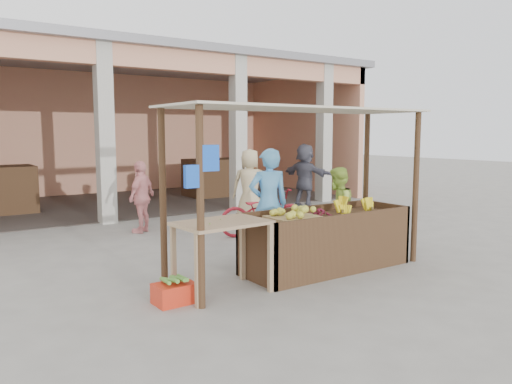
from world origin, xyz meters
TOP-DOWN VIEW (x-y plane):
  - ground at (0.00, 0.00)m, footprint 60.00×60.00m
  - market_building at (0.05, 8.93)m, footprint 14.40×6.40m
  - fruit_stall at (0.50, 0.00)m, footprint 2.60×0.95m
  - stall_awning at (-0.01, 0.06)m, footprint 4.09×1.35m
  - banana_heap at (1.02, -0.03)m, footprint 0.97×0.53m
  - melon_tray at (-0.13, 0.01)m, footprint 0.68×0.59m
  - berry_heap at (0.35, -0.01)m, footprint 0.39×0.32m
  - side_table at (-1.36, -0.09)m, footprint 1.19×0.84m
  - papaya_pile at (-1.36, -0.09)m, footprint 0.63×0.36m
  - red_crate at (-2.05, -0.12)m, footprint 0.49×0.36m
  - plantain_bundle at (-2.05, -0.12)m, footprint 0.38×0.26m
  - produce_sacks at (2.69, 5.21)m, footprint 0.81×0.76m
  - vendor_blue at (0.16, 1.01)m, footprint 0.85×0.73m
  - vendor_green at (1.42, 0.75)m, footprint 0.85×0.73m
  - motorcycle at (1.13, 2.57)m, footprint 1.06×1.97m
  - shopper_b at (-0.75, 4.19)m, footprint 1.03×0.96m
  - shopper_c at (1.73, 3.92)m, footprint 1.06×1.00m
  - shopper_d at (4.26, 5.02)m, footprint 1.00×1.80m

SIDE VIEW (x-z plane):
  - ground at x=0.00m, z-range 0.00..0.00m
  - red_crate at x=-2.05m, z-range 0.00..0.25m
  - plantain_bundle at x=-2.05m, z-range 0.25..0.32m
  - produce_sacks at x=2.69m, z-range 0.00..0.62m
  - fruit_stall at x=0.50m, z-range 0.00..0.80m
  - motorcycle at x=1.13m, z-range 0.00..0.98m
  - vendor_green at x=1.42m, z-range 0.00..1.53m
  - side_table at x=-1.36m, z-range 0.32..1.24m
  - shopper_b at x=-0.75m, z-range 0.00..1.57m
  - berry_heap at x=0.35m, z-range 0.80..0.92m
  - melon_tray at x=-0.13m, z-range 0.79..0.98m
  - banana_heap at x=1.02m, z-range 0.80..0.98m
  - shopper_d at x=4.26m, z-range 0.00..1.84m
  - shopper_c at x=1.73m, z-range 0.00..1.85m
  - vendor_blue at x=0.16m, z-range 0.00..1.91m
  - papaya_pile at x=-1.36m, z-range 0.92..1.10m
  - stall_awning at x=-0.01m, z-range 0.78..3.17m
  - market_building at x=0.05m, z-range 0.60..4.80m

